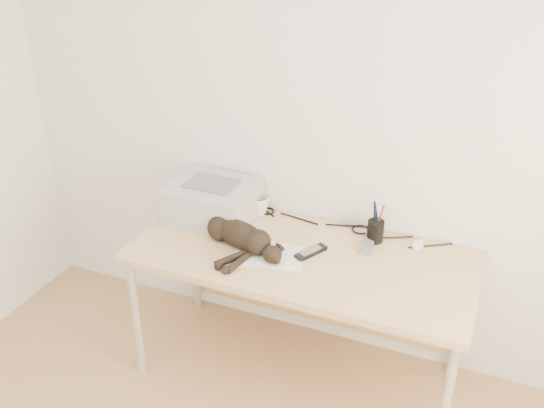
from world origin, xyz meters
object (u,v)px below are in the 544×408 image
at_px(printer, 212,201).
at_px(cat, 237,235).
at_px(mug, 259,205).
at_px(pen_cup, 375,231).
at_px(desk, 307,268).
at_px(mouse, 418,243).

xyz_separation_m(printer, cat, (0.24, -0.20, -0.04)).
xyz_separation_m(cat, mug, (-0.03, 0.33, -0.01)).
bearing_deg(cat, printer, 158.02).
bearing_deg(mug, pen_cup, -3.39).
height_order(cat, mug, cat).
xyz_separation_m(desk, mouse, (0.49, 0.19, 0.15)).
distance_m(cat, pen_cup, 0.66).
relative_size(mug, mouse, 1.09).
xyz_separation_m(pen_cup, mouse, (0.20, 0.04, -0.04)).
bearing_deg(pen_cup, cat, -153.79).
relative_size(cat, pen_cup, 2.79).
relative_size(printer, mug, 3.98).
bearing_deg(mug, mouse, 0.00).
bearing_deg(printer, mug, 31.08).
xyz_separation_m(printer, mouse, (1.03, 0.12, -0.08)).
bearing_deg(mouse, cat, -152.14).
relative_size(printer, mouse, 4.35).
bearing_deg(mug, desk, -30.26).
distance_m(desk, cat, 0.38).
height_order(cat, mouse, cat).
xyz_separation_m(cat, mouse, (0.79, 0.33, -0.04)).
xyz_separation_m(desk, cat, (-0.30, -0.13, 0.19)).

